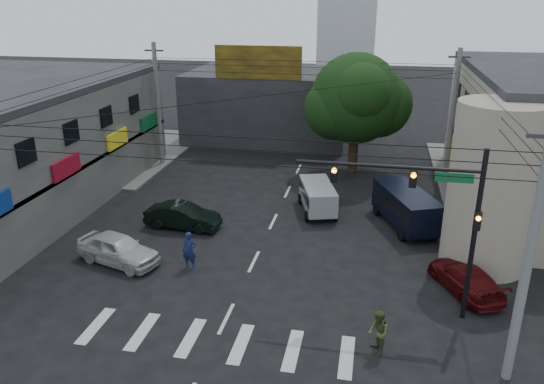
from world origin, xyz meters
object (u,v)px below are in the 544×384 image
(utility_pole_far_left, at_px, (158,106))
(utility_pole_far_right, at_px, (452,118))
(traffic_officer, at_px, (189,251))
(dark_sedan, at_px, (183,216))
(street_tree, at_px, (356,99))
(utility_pole_near_right, at_px, (528,259))
(maroon_sedan, at_px, (465,278))
(silver_minivan, at_px, (318,198))
(navy_van, at_px, (406,209))
(pedestrian_olive, at_px, (378,333))
(traffic_gantry, at_px, (433,206))
(white_compact, at_px, (118,249))

(utility_pole_far_left, xyz_separation_m, utility_pole_far_right, (21.00, 0.00, 0.00))
(traffic_officer, bearing_deg, dark_sedan, 111.26)
(street_tree, height_order, traffic_officer, street_tree)
(utility_pole_near_right, height_order, utility_pole_far_left, same)
(maroon_sedan, bearing_deg, utility_pole_far_left, -60.95)
(utility_pole_far_right, distance_m, dark_sedan, 19.17)
(utility_pole_far_left, xyz_separation_m, silver_minivan, (12.84, -7.00, -3.73))
(traffic_officer, bearing_deg, utility_pole_far_left, 113.83)
(maroon_sedan, relative_size, navy_van, 0.83)
(utility_pole_near_right, distance_m, utility_pole_far_right, 20.50)
(utility_pole_far_left, height_order, utility_pole_far_right, same)
(street_tree, distance_m, maroon_sedan, 17.56)
(dark_sedan, distance_m, traffic_officer, 4.86)
(utility_pole_far_left, relative_size, pedestrian_olive, 5.20)
(utility_pole_near_right, relative_size, utility_pole_far_right, 1.00)
(traffic_gantry, relative_size, utility_pole_far_right, 0.78)
(dark_sedan, xyz_separation_m, traffic_officer, (1.98, -4.43, 0.24))
(street_tree, distance_m, utility_pole_near_right, 22.48)
(street_tree, height_order, maroon_sedan, street_tree)
(street_tree, relative_size, utility_pole_far_right, 0.95)
(dark_sedan, relative_size, maroon_sedan, 0.94)
(traffic_gantry, xyz_separation_m, traffic_officer, (-10.70, 1.77, -3.89))
(utility_pole_near_right, xyz_separation_m, pedestrian_olive, (-4.43, 0.46, -3.72))
(navy_van, bearing_deg, white_compact, 94.94)
(utility_pole_near_right, bearing_deg, utility_pole_far_left, 135.69)
(silver_minivan, bearing_deg, maroon_sedan, -152.65)
(utility_pole_near_right, xyz_separation_m, utility_pole_far_left, (-21.00, 20.50, 0.00))
(street_tree, distance_m, white_compact, 20.02)
(silver_minivan, bearing_deg, traffic_gantry, -167.71)
(maroon_sedan, height_order, navy_van, navy_van)
(traffic_gantry, relative_size, pedestrian_olive, 4.07)
(street_tree, distance_m, silver_minivan, 9.38)
(dark_sedan, bearing_deg, maroon_sedan, -101.23)
(dark_sedan, height_order, navy_van, navy_van)
(utility_pole_far_right, height_order, silver_minivan, utility_pole_far_right)
(street_tree, bearing_deg, utility_pole_far_left, -176.05)
(utility_pole_near_right, height_order, pedestrian_olive, utility_pole_near_right)
(traffic_gantry, bearing_deg, street_tree, 101.99)
(white_compact, bearing_deg, utility_pole_far_left, 31.90)
(dark_sedan, distance_m, white_compact, 4.87)
(traffic_gantry, bearing_deg, utility_pole_far_right, 81.06)
(navy_van, bearing_deg, maroon_sedan, 176.92)
(silver_minivan, height_order, navy_van, navy_van)
(traffic_officer, xyz_separation_m, pedestrian_olive, (8.94, -4.80, -0.05))
(utility_pole_far_right, bearing_deg, street_tree, 171.25)
(traffic_gantry, relative_size, utility_pole_near_right, 0.78)
(utility_pole_far_left, distance_m, traffic_officer, 17.43)
(utility_pole_near_right, height_order, dark_sedan, utility_pole_near_right)
(traffic_officer, bearing_deg, traffic_gantry, -12.15)
(traffic_gantry, height_order, white_compact, traffic_gantry)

